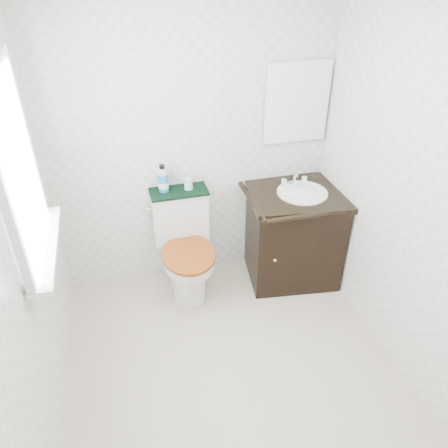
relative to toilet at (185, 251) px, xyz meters
name	(u,v)px	position (x,y,z in m)	size (l,w,h in m)	color
floor	(235,371)	(0.15, -0.97, -0.37)	(2.40, 2.40, 0.00)	#BFB69A
wall_back	(193,143)	(0.15, 0.23, 0.83)	(2.40, 2.40, 0.00)	silver
wall_front	(347,425)	(0.15, -2.17, 0.83)	(2.40, 2.40, 0.00)	silver
wall_left	(21,258)	(-0.95, -0.97, 0.83)	(2.40, 2.40, 0.00)	silver
wall_right	(415,200)	(1.25, -0.97, 0.83)	(2.40, 2.40, 0.00)	silver
window	(16,170)	(-0.92, -0.72, 1.18)	(0.02, 0.70, 0.90)	white
mirror	(297,103)	(0.97, 0.21, 1.08)	(0.50, 0.02, 0.60)	silver
toilet	(185,251)	(0.00, 0.00, 0.00)	(0.46, 0.64, 0.85)	silver
vanity	(293,232)	(0.92, -0.06, 0.06)	(0.84, 0.74, 0.92)	black
trash_bin	(195,259)	(0.10, 0.13, -0.21)	(0.24, 0.21, 0.32)	silver
towel	(179,192)	(0.00, 0.12, 0.49)	(0.45, 0.22, 0.02)	black
mouthwash_bottle	(163,179)	(-0.11, 0.15, 0.60)	(0.08, 0.08, 0.22)	blue
cup	(188,184)	(0.08, 0.14, 0.54)	(0.07, 0.07, 0.09)	#8AC6E2
soap_bar	(291,183)	(0.92, 0.08, 0.46)	(0.07, 0.04, 0.02)	#18766E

